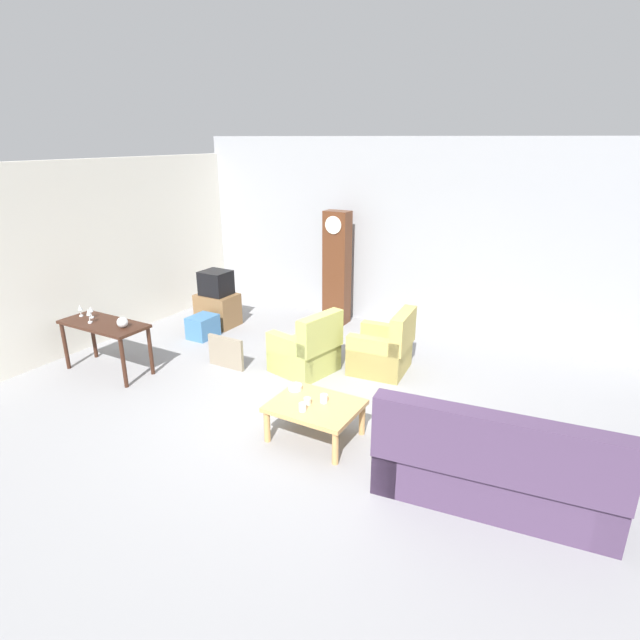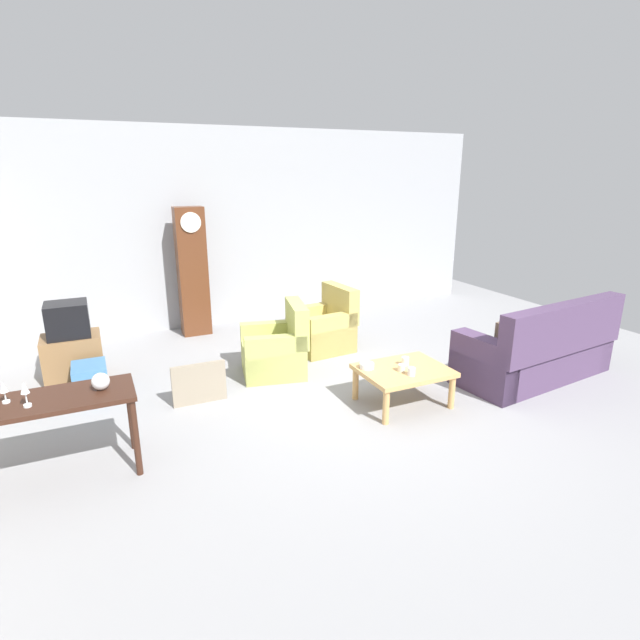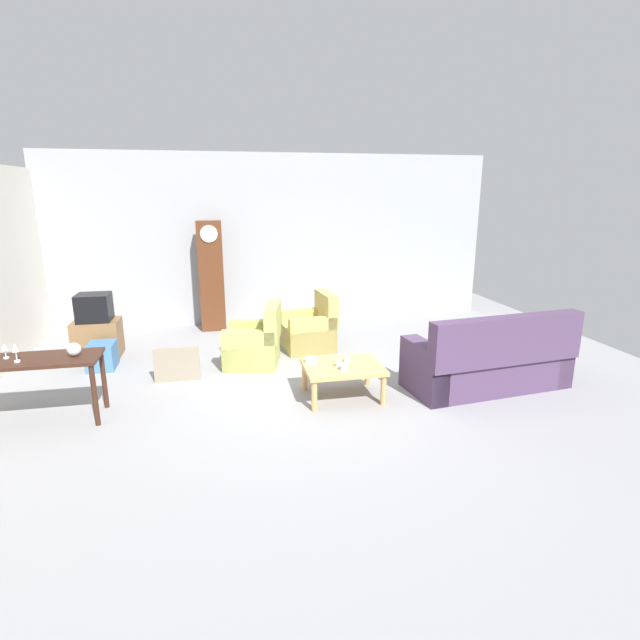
{
  "view_description": "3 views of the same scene",
  "coord_description": "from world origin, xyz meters",
  "px_view_note": "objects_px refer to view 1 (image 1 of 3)",
  "views": [
    {
      "loc": [
        2.82,
        -4.69,
        3.18
      ],
      "look_at": [
        -0.21,
        0.68,
        0.98
      ],
      "focal_mm": 28.75,
      "sensor_mm": 36.0,
      "label": 1
    },
    {
      "loc": [
        -2.68,
        -4.62,
        2.53
      ],
      "look_at": [
        -0.34,
        0.38,
        0.86
      ],
      "focal_mm": 27.95,
      "sensor_mm": 36.0,
      "label": 2
    },
    {
      "loc": [
        -1.11,
        -5.89,
        2.5
      ],
      "look_at": [
        0.24,
        0.61,
        0.75
      ],
      "focal_mm": 27.42,
      "sensor_mm": 36.0,
      "label": 3
    }
  ],
  "objects_px": {
    "grandfather_clock": "(337,268)",
    "wine_glass_tall": "(80,309)",
    "armchair_olive_far": "(383,351)",
    "tv_crt": "(216,283)",
    "cup_blue_rimmed": "(303,407)",
    "couch_floral": "(493,467)",
    "cup_cream_tall": "(307,401)",
    "storage_box_blue": "(203,327)",
    "wine_glass_mid": "(91,310)",
    "coffee_table_wood": "(315,409)",
    "cup_white_porcelain": "(324,399)",
    "wine_glass_short": "(89,314)",
    "armchair_olive_near": "(306,352)",
    "framed_picture_leaning": "(226,352)",
    "bowl_white_stacked": "(295,387)",
    "tv_stand_cabinet": "(218,310)",
    "console_table_dark": "(105,330)",
    "glass_dome_cloche": "(122,322)"
  },
  "relations": [
    {
      "from": "grandfather_clock",
      "to": "wine_glass_tall",
      "type": "bearing_deg",
      "value": -124.53
    },
    {
      "from": "armchair_olive_far",
      "to": "tv_crt",
      "type": "xyz_separation_m",
      "value": [
        -3.32,
        0.33,
        0.48
      ]
    },
    {
      "from": "tv_crt",
      "to": "cup_blue_rimmed",
      "type": "height_order",
      "value": "tv_crt"
    },
    {
      "from": "couch_floral",
      "to": "cup_cream_tall",
      "type": "height_order",
      "value": "couch_floral"
    },
    {
      "from": "storage_box_blue",
      "to": "wine_glass_mid",
      "type": "height_order",
      "value": "wine_glass_mid"
    },
    {
      "from": "couch_floral",
      "to": "grandfather_clock",
      "type": "height_order",
      "value": "grandfather_clock"
    },
    {
      "from": "coffee_table_wood",
      "to": "wine_glass_mid",
      "type": "bearing_deg",
      "value": 178.4
    },
    {
      "from": "storage_box_blue",
      "to": "wine_glass_tall",
      "type": "bearing_deg",
      "value": -115.11
    },
    {
      "from": "armchair_olive_far",
      "to": "cup_blue_rimmed",
      "type": "relative_size",
      "value": 10.39
    },
    {
      "from": "coffee_table_wood",
      "to": "storage_box_blue",
      "type": "distance_m",
      "value": 3.61
    },
    {
      "from": "coffee_table_wood",
      "to": "cup_cream_tall",
      "type": "bearing_deg",
      "value": -141.72
    },
    {
      "from": "cup_white_porcelain",
      "to": "cup_cream_tall",
      "type": "height_order",
      "value": "cup_white_porcelain"
    },
    {
      "from": "wine_glass_mid",
      "to": "wine_glass_short",
      "type": "relative_size",
      "value": 0.81
    },
    {
      "from": "armchair_olive_near",
      "to": "armchair_olive_far",
      "type": "distance_m",
      "value": 1.1
    },
    {
      "from": "framed_picture_leaning",
      "to": "wine_glass_tall",
      "type": "xyz_separation_m",
      "value": [
        -1.88,
        -0.9,
        0.62
      ]
    },
    {
      "from": "cup_cream_tall",
      "to": "bowl_white_stacked",
      "type": "relative_size",
      "value": 0.51
    },
    {
      "from": "tv_stand_cabinet",
      "to": "storage_box_blue",
      "type": "relative_size",
      "value": 1.44
    },
    {
      "from": "framed_picture_leaning",
      "to": "cup_white_porcelain",
      "type": "relative_size",
      "value": 6.31
    },
    {
      "from": "tv_crt",
      "to": "storage_box_blue",
      "type": "relative_size",
      "value": 1.02
    },
    {
      "from": "couch_floral",
      "to": "cup_white_porcelain",
      "type": "height_order",
      "value": "couch_floral"
    },
    {
      "from": "storage_box_blue",
      "to": "bowl_white_stacked",
      "type": "bearing_deg",
      "value": -28.96
    },
    {
      "from": "wine_glass_tall",
      "to": "tv_stand_cabinet",
      "type": "bearing_deg",
      "value": 75.06
    },
    {
      "from": "grandfather_clock",
      "to": "wine_glass_mid",
      "type": "distance_m",
      "value": 4.04
    },
    {
      "from": "tv_stand_cabinet",
      "to": "cup_cream_tall",
      "type": "xyz_separation_m",
      "value": [
        3.27,
        -2.38,
        0.18
      ]
    },
    {
      "from": "grandfather_clock",
      "to": "cup_cream_tall",
      "type": "xyz_separation_m",
      "value": [
        1.51,
        -3.56,
        -0.54
      ]
    },
    {
      "from": "grandfather_clock",
      "to": "wine_glass_mid",
      "type": "bearing_deg",
      "value": -122.54
    },
    {
      "from": "wine_glass_tall",
      "to": "wine_glass_short",
      "type": "distance_m",
      "value": 0.38
    },
    {
      "from": "armchair_olive_far",
      "to": "cup_blue_rimmed",
      "type": "height_order",
      "value": "armchair_olive_far"
    },
    {
      "from": "couch_floral",
      "to": "wine_glass_tall",
      "type": "xyz_separation_m",
      "value": [
        -5.88,
        0.18,
        0.5
      ]
    },
    {
      "from": "coffee_table_wood",
      "to": "grandfather_clock",
      "type": "distance_m",
      "value": 3.9
    },
    {
      "from": "console_table_dark",
      "to": "grandfather_clock",
      "type": "xyz_separation_m",
      "value": [
        1.86,
        3.46,
        0.37
      ]
    },
    {
      "from": "glass_dome_cloche",
      "to": "wine_glass_mid",
      "type": "relative_size",
      "value": 0.87
    },
    {
      "from": "armchair_olive_near",
      "to": "glass_dome_cloche",
      "type": "bearing_deg",
      "value": -146.38
    },
    {
      "from": "tv_crt",
      "to": "wine_glass_mid",
      "type": "height_order",
      "value": "tv_crt"
    },
    {
      "from": "cup_cream_tall",
      "to": "grandfather_clock",
      "type": "bearing_deg",
      "value": 112.97
    },
    {
      "from": "tv_crt",
      "to": "cup_blue_rimmed",
      "type": "distance_m",
      "value": 4.17
    },
    {
      "from": "armchair_olive_near",
      "to": "bowl_white_stacked",
      "type": "bearing_deg",
      "value": -64.49
    },
    {
      "from": "framed_picture_leaning",
      "to": "wine_glass_short",
      "type": "distance_m",
      "value": 1.95
    },
    {
      "from": "couch_floral",
      "to": "armchair_olive_near",
      "type": "xyz_separation_m",
      "value": [
        -2.91,
        1.54,
        -0.05
      ]
    },
    {
      "from": "armchair_olive_far",
      "to": "wine_glass_tall",
      "type": "relative_size",
      "value": 5.27
    },
    {
      "from": "couch_floral",
      "to": "cup_blue_rimmed",
      "type": "relative_size",
      "value": 24.68
    },
    {
      "from": "console_table_dark",
      "to": "bowl_white_stacked",
      "type": "relative_size",
      "value": 8.13
    },
    {
      "from": "tv_stand_cabinet",
      "to": "framed_picture_leaning",
      "type": "height_order",
      "value": "tv_stand_cabinet"
    },
    {
      "from": "wine_glass_tall",
      "to": "wine_glass_short",
      "type": "xyz_separation_m",
      "value": [
        0.35,
        -0.12,
        0.02
      ]
    },
    {
      "from": "tv_stand_cabinet",
      "to": "framed_picture_leaning",
      "type": "bearing_deg",
      "value": -46.44
    },
    {
      "from": "cup_cream_tall",
      "to": "wine_glass_short",
      "type": "height_order",
      "value": "wine_glass_short"
    },
    {
      "from": "framed_picture_leaning",
      "to": "console_table_dark",
      "type": "bearing_deg",
      "value": -146.0
    },
    {
      "from": "cup_blue_rimmed",
      "to": "wine_glass_tall",
      "type": "distance_m",
      "value": 3.93
    },
    {
      "from": "coffee_table_wood",
      "to": "console_table_dark",
      "type": "distance_m",
      "value": 3.45
    },
    {
      "from": "armchair_olive_far",
      "to": "wine_glass_mid",
      "type": "relative_size",
      "value": 5.37
    }
  ]
}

